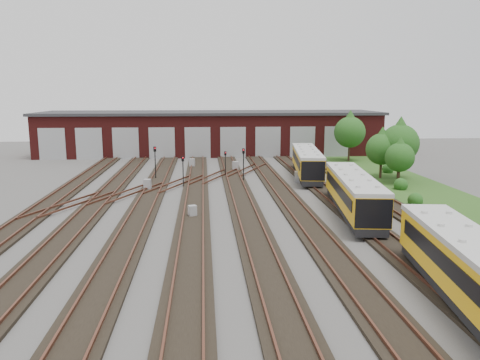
{
  "coord_description": "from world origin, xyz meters",
  "views": [
    {
      "loc": [
        -1.18,
        -32.05,
        9.11
      ],
      "look_at": [
        1.81,
        6.02,
        2.0
      ],
      "focal_mm": 35.0,
      "sensor_mm": 36.0,
      "label": 1
    }
  ],
  "objects": [
    {
      "name": "tree_3",
      "position": [
        18.47,
        13.11,
        3.11
      ],
      "size": [
        2.93,
        2.93,
        4.85
      ],
      "color": "#352218",
      "rests_on": "ground"
    },
    {
      "name": "grass_verge",
      "position": [
        19.0,
        10.0,
        0.03
      ],
      "size": [
        8.0,
        55.0,
        0.05
      ],
      "primitive_type": "cube",
      "color": "#214517",
      "rests_on": "ground"
    },
    {
      "name": "relay_cabinet_1",
      "position": [
        -2.63,
        25.67,
        0.55
      ],
      "size": [
        0.74,
        0.65,
        1.1
      ],
      "primitive_type": "cube",
      "rotation": [
        0.0,
        0.0,
        -0.17
      ],
      "color": "#96979A",
      "rests_on": "ground"
    },
    {
      "name": "relay_cabinet_2",
      "position": [
        -2.07,
        1.72,
        0.47
      ],
      "size": [
        0.69,
        0.64,
        0.94
      ],
      "primitive_type": "cube",
      "rotation": [
        0.0,
        0.0,
        0.37
      ],
      "color": "#96979A",
      "rests_on": "ground"
    },
    {
      "name": "bush_2",
      "position": [
        20.08,
        19.83,
        0.65
      ],
      "size": [
        1.3,
        1.3,
        1.3
      ],
      "primitive_type": "sphere",
      "color": "#194413",
      "rests_on": "ground"
    },
    {
      "name": "relay_cabinet_0",
      "position": [
        -6.54,
        12.01,
        0.54
      ],
      "size": [
        0.72,
        0.63,
        1.08
      ],
      "primitive_type": "cube",
      "rotation": [
        0.0,
        0.0,
        -0.14
      ],
      "color": "#96979A",
      "rests_on": "ground"
    },
    {
      "name": "signal_mast_2",
      "position": [
        1.2,
        19.05,
        1.79
      ],
      "size": [
        0.25,
        0.24,
        2.8
      ],
      "rotation": [
        0.0,
        0.0,
        0.31
      ],
      "color": "black",
      "rests_on": "ground"
    },
    {
      "name": "bush_0",
      "position": [
        16.16,
        4.21,
        0.62
      ],
      "size": [
        1.23,
        1.23,
        1.23
      ],
      "primitive_type": "sphere",
      "color": "#194413",
      "rests_on": "ground"
    },
    {
      "name": "relay_cabinet_3",
      "position": [
        8.54,
        15.02,
        0.57
      ],
      "size": [
        0.78,
        0.69,
        1.15
      ],
      "primitive_type": "cube",
      "rotation": [
        0.0,
        0.0,
        -0.19
      ],
      "color": "#96979A",
      "rests_on": "ground"
    },
    {
      "name": "tree_1",
      "position": [
        17.89,
        16.48,
        3.61
      ],
      "size": [
        3.39,
        3.39,
        5.62
      ],
      "color": "#352218",
      "rests_on": "ground"
    },
    {
      "name": "signal_mast_3",
      "position": [
        2.94,
        15.79,
        2.22
      ],
      "size": [
        0.28,
        0.26,
        3.49
      ],
      "rotation": [
        0.0,
        0.0,
        -0.11
      ],
      "color": "black",
      "rests_on": "ground"
    },
    {
      "name": "relay_cabinet_4",
      "position": [
        2.55,
        22.86,
        0.55
      ],
      "size": [
        0.74,
        0.65,
        1.11
      ],
      "primitive_type": "cube",
      "rotation": [
        0.0,
        0.0,
        0.16
      ],
      "color": "#96979A",
      "rests_on": "ground"
    },
    {
      "name": "track_network",
      "position": [
        -0.17,
        0.59,
        0.11
      ],
      "size": [
        30.4,
        70.0,
        0.33
      ],
      "color": "black",
      "rests_on": "ground"
    },
    {
      "name": "metro_train",
      "position": [
        10.0,
        1.51,
        1.74
      ],
      "size": [
        4.12,
        45.55,
        2.76
      ],
      "rotation": [
        0.0,
        0.0,
        -0.13
      ],
      "color": "black",
      "rests_on": "ground"
    },
    {
      "name": "bush_1",
      "position": [
        17.6,
        10.48,
        0.66
      ],
      "size": [
        1.33,
        1.33,
        1.33
      ],
      "primitive_type": "sphere",
      "color": "#194413",
      "rests_on": "ground"
    },
    {
      "name": "ground",
      "position": [
        0.0,
        0.0,
        0.0
      ],
      "size": [
        120.0,
        120.0,
        0.0
      ],
      "primitive_type": "plane",
      "color": "#454340",
      "rests_on": "ground"
    },
    {
      "name": "tree_0",
      "position": [
        18.47,
        29.56,
        4.44
      ],
      "size": [
        4.17,
        4.17,
        6.91
      ],
      "color": "#352218",
      "rests_on": "ground"
    },
    {
      "name": "signal_mast_1",
      "position": [
        -3.2,
        13.0,
        2.0
      ],
      "size": [
        0.27,
        0.26,
        3.12
      ],
      "rotation": [
        0.0,
        0.0,
        0.18
      ],
      "color": "black",
      "rests_on": "ground"
    },
    {
      "name": "tree_2",
      "position": [
        19.74,
        16.23,
        4.33
      ],
      "size": [
        4.06,
        4.06,
        6.73
      ],
      "color": "#352218",
      "rests_on": "ground"
    },
    {
      "name": "maintenance_shed",
      "position": [
        -0.01,
        39.97,
        3.2
      ],
      "size": [
        51.0,
        12.5,
        6.35
      ],
      "color": "#511514",
      "rests_on": "ground"
    },
    {
      "name": "signal_mast_0",
      "position": [
        -6.32,
        17.6,
        2.25
      ],
      "size": [
        0.3,
        0.29,
        3.55
      ],
      "rotation": [
        0.0,
        0.0,
        0.34
      ],
      "color": "black",
      "rests_on": "ground"
    }
  ]
}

